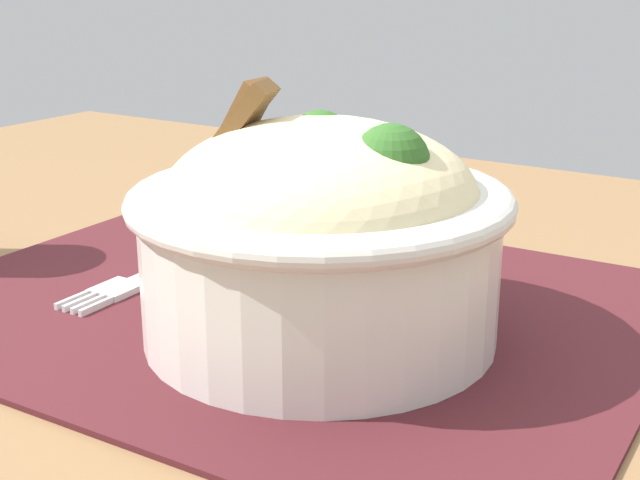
% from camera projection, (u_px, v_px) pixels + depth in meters
% --- Properties ---
extents(table, '(1.16, 0.77, 0.76)m').
position_uv_depth(table, '(306.00, 421.00, 0.53)').
color(table, olive).
rests_on(table, ground_plane).
extents(placemat, '(0.40, 0.32, 0.00)m').
position_uv_depth(placemat, '(280.00, 303.00, 0.49)').
color(placemat, '#47191E').
rests_on(placemat, table).
extents(bowl, '(0.21, 0.21, 0.13)m').
position_uv_depth(bowl, '(320.00, 230.00, 0.42)').
color(bowl, silver).
rests_on(bowl, placemat).
extents(fork, '(0.02, 0.13, 0.00)m').
position_uv_depth(fork, '(144.00, 277.00, 0.52)').
color(fork, silver).
rests_on(fork, placemat).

